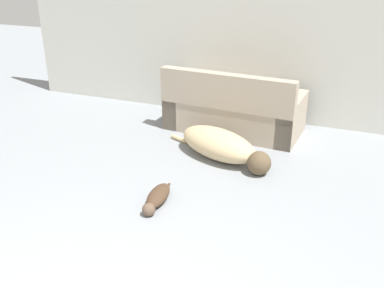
{
  "coord_description": "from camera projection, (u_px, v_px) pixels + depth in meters",
  "views": [
    {
      "loc": [
        1.12,
        -0.88,
        2.1
      ],
      "look_at": [
        -0.11,
        2.23,
        0.6
      ],
      "focal_mm": 40.0,
      "sensor_mm": 36.0,
      "label": 1
    }
  ],
  "objects": [
    {
      "name": "dog",
      "position": [
        221.0,
        146.0,
        4.71
      ],
      "size": [
        1.39,
        0.82,
        0.32
      ],
      "rotation": [
        0.0,
        0.0,
        5.87
      ],
      "color": "tan",
      "rests_on": "ground_plane"
    },
    {
      "name": "cat",
      "position": [
        157.0,
        198.0,
        3.9
      ],
      "size": [
        0.21,
        0.62,
        0.12
      ],
      "rotation": [
        0.0,
        0.0,
        4.81
      ],
      "color": "#473323",
      "rests_on": "ground_plane"
    },
    {
      "name": "wall_back",
      "position": [
        270.0,
        15.0,
        5.37
      ],
      "size": [
        7.19,
        0.06,
        2.77
      ],
      "color": "beige",
      "rests_on": "ground_plane"
    },
    {
      "name": "couch",
      "position": [
        233.0,
        111.0,
        5.43
      ],
      "size": [
        1.73,
        0.92,
        0.82
      ],
      "rotation": [
        0.0,
        0.0,
        3.07
      ],
      "color": "tan",
      "rests_on": "ground_plane"
    }
  ]
}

